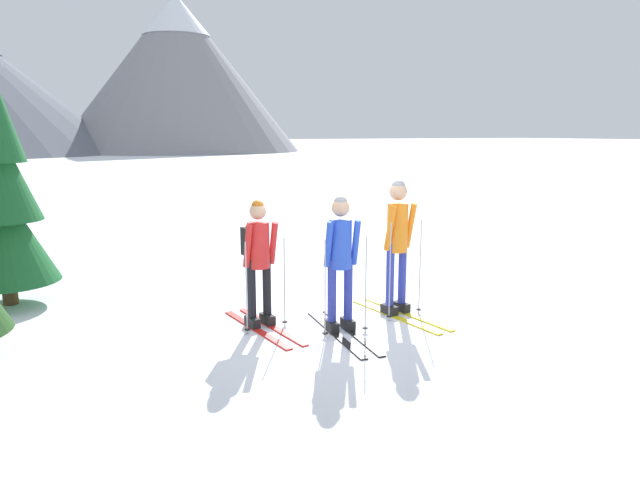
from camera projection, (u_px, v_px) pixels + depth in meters
name	position (u px, v px, depth m)	size (l,w,h in m)	color
ground_plane	(332.00, 323.00, 7.60)	(400.00, 400.00, 0.00)	white
skier_in_red	(258.00, 257.00, 7.30)	(0.60, 1.72, 1.65)	red
skier_in_blue	(341.00, 258.00, 7.11)	(0.61, 1.81, 1.72)	black
skier_in_orange	(398.00, 240.00, 7.78)	(0.60, 1.77, 1.86)	yellow
pine_tree_near	(0.00, 196.00, 8.14)	(1.44, 1.44, 3.48)	#51381E
mountain_ridge_distant	(34.00, 74.00, 69.45)	(64.92, 42.65, 20.14)	slate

